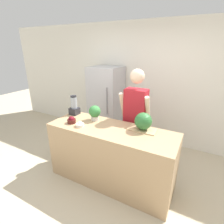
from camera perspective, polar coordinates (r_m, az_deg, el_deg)
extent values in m
plane|color=beige|center=(2.93, -3.85, -24.93)|extent=(14.00, 14.00, 0.00)
cube|color=white|center=(3.97, 11.43, 8.80)|extent=(8.00, 0.06, 2.60)
cube|color=tan|center=(2.85, -0.34, -13.95)|extent=(1.96, 0.68, 0.94)
cube|color=#B7B7BC|center=(4.09, -1.90, 2.86)|extent=(0.68, 0.62, 1.68)
cylinder|color=gray|center=(3.68, -1.73, 3.52)|extent=(0.02, 0.02, 0.59)
cube|color=#333338|center=(3.22, 7.14, -10.64)|extent=(0.27, 0.18, 0.85)
cube|color=#B21E28|center=(2.91, 7.76, 1.65)|extent=(0.36, 0.22, 0.60)
sphere|color=beige|center=(2.79, 8.26, 11.47)|extent=(0.23, 0.23, 0.23)
cylinder|color=beige|center=(2.96, 3.58, 1.89)|extent=(0.07, 0.24, 0.50)
cylinder|color=beige|center=(2.82, 11.54, 0.52)|extent=(0.07, 0.24, 0.50)
cube|color=tan|center=(2.60, 9.91, -5.59)|extent=(0.41, 0.23, 0.01)
sphere|color=#2D6B33|center=(2.54, 10.17, -2.96)|extent=(0.25, 0.25, 0.25)
cylinder|color=#511E19|center=(2.85, -13.05, -2.92)|extent=(0.13, 0.13, 0.06)
sphere|color=maroon|center=(2.84, -13.10, -2.34)|extent=(0.10, 0.10, 0.10)
cylinder|color=white|center=(2.70, -10.40, -4.21)|extent=(0.13, 0.13, 0.05)
sphere|color=white|center=(2.69, -10.44, -3.76)|extent=(0.07, 0.07, 0.07)
cube|color=#28282D|center=(3.19, -12.14, 0.32)|extent=(0.15, 0.15, 0.12)
cylinder|color=#99A3AD|center=(3.14, -12.36, 3.06)|extent=(0.11, 0.11, 0.20)
cylinder|color=black|center=(3.11, -12.51, 5.03)|extent=(0.10, 0.10, 0.02)
cylinder|color=beige|center=(2.89, -5.58, -1.98)|extent=(0.12, 0.12, 0.07)
sphere|color=#387F3D|center=(2.85, -5.67, 0.22)|extent=(0.19, 0.19, 0.19)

